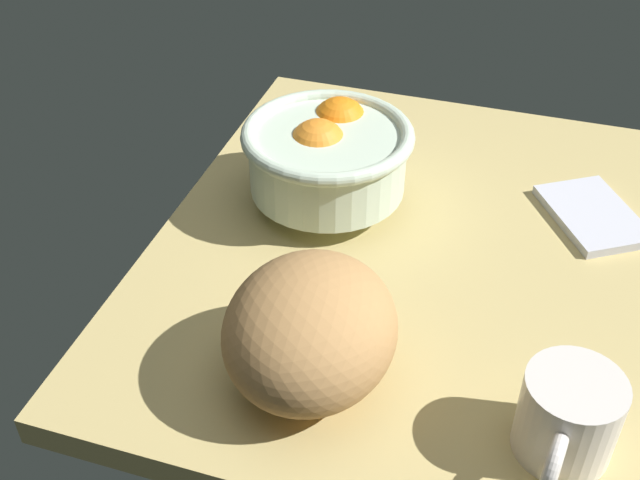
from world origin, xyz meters
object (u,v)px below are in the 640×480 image
fruit_bowl (328,154)px  bread_loaf (310,330)px  napkin_folded (593,215)px  mug (567,419)px

fruit_bowl → bread_loaf: bread_loaf is taller
napkin_folded → bread_loaf: bearing=144.0°
mug → bread_loaf: bearing=86.1°
fruit_bowl → mug: 39.57cm
napkin_folded → mug: mug is taller
fruit_bowl → napkin_folded: (5.50, -29.48, -5.74)cm
fruit_bowl → napkin_folded: 30.54cm
bread_loaf → napkin_folded: bread_loaf is taller
bread_loaf → napkin_folded: (31.68, -23.03, -5.22)cm
fruit_bowl → bread_loaf: size_ratio=1.13×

